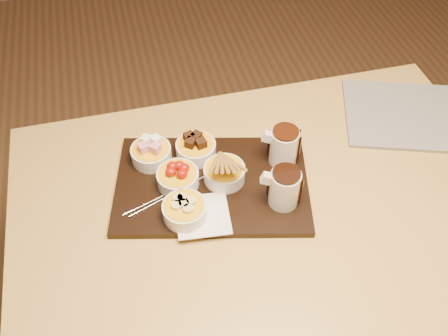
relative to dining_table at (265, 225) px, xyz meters
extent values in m
plane|color=brown|center=(0.00, 0.00, -0.65)|extent=(5.00, 5.00, 0.00)
cube|color=tan|center=(0.00, 0.00, 0.08)|extent=(1.20, 0.80, 0.04)
cylinder|color=tan|center=(-0.54, 0.34, -0.30)|extent=(0.06, 0.06, 0.71)
cylinder|color=tan|center=(0.54, 0.34, -0.30)|extent=(0.06, 0.06, 0.71)
cube|color=black|center=(-0.12, 0.07, 0.11)|extent=(0.52, 0.40, 0.02)
cube|color=white|center=(-0.16, -0.02, 0.12)|extent=(0.13, 0.13, 0.00)
cylinder|color=silver|center=(-0.25, 0.18, 0.14)|extent=(0.10, 0.10, 0.04)
cylinder|color=silver|center=(-0.14, 0.17, 0.14)|extent=(0.10, 0.10, 0.04)
cylinder|color=silver|center=(-0.20, 0.09, 0.14)|extent=(0.10, 0.10, 0.04)
cylinder|color=silver|center=(-0.09, 0.08, 0.14)|extent=(0.10, 0.10, 0.04)
cylinder|color=silver|center=(-0.20, -0.01, 0.14)|extent=(0.10, 0.10, 0.04)
cylinder|color=silver|center=(0.03, -0.02, 0.16)|extent=(0.08, 0.08, 0.09)
cylinder|color=silver|center=(0.07, 0.10, 0.16)|extent=(0.08, 0.08, 0.09)
cube|color=beige|center=(0.46, 0.19, 0.10)|extent=(0.41, 0.36, 0.01)
camera|label=1|loc=(-0.28, -0.68, 1.04)|focal=40.00mm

